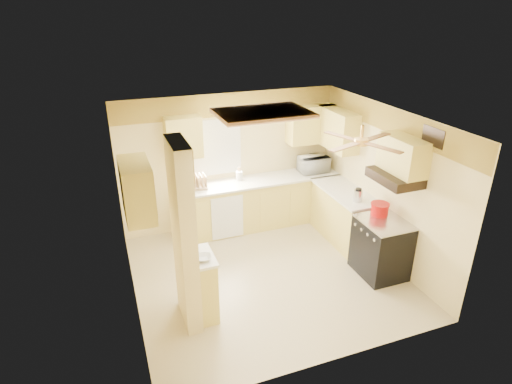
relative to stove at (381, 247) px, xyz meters
name	(u,v)px	position (x,y,z in m)	size (l,w,h in m)	color
floor	(267,275)	(-1.67, 0.55, -0.46)	(4.00, 4.00, 0.00)	tan
ceiling	(269,119)	(-1.67, 0.55, 2.04)	(4.00, 4.00, 0.00)	white
wall_back	(230,161)	(-1.67, 2.45, 0.79)	(4.00, 4.00, 0.00)	beige
wall_front	(334,275)	(-1.67, -1.35, 0.79)	(4.00, 4.00, 0.00)	beige
wall_left	(126,226)	(-3.67, 0.55, 0.79)	(3.80, 3.80, 0.00)	beige
wall_right	(384,184)	(0.33, 0.55, 0.79)	(3.80, 3.80, 0.00)	beige
wallpaper_border	(228,105)	(-1.67, 2.43, 1.84)	(4.00, 0.02, 0.40)	gold
partition_column	(184,238)	(-3.02, 0.00, 0.79)	(0.20, 0.70, 2.50)	beige
partition_ledge	(205,287)	(-2.80, 0.00, -0.01)	(0.25, 0.55, 0.90)	#E0D36E
ledge_top	(203,257)	(-2.80, 0.00, 0.46)	(0.28, 0.58, 0.04)	silver
lower_cabinets_back	(261,203)	(-1.17, 2.15, -0.01)	(3.00, 0.60, 0.90)	#E0D36E
lower_cabinets_right	(344,216)	(0.03, 1.15, -0.01)	(0.60, 1.40, 0.90)	#E0D36E
countertop_back	(261,180)	(-1.17, 2.14, 0.46)	(3.04, 0.64, 0.04)	silver
countertop_right	(345,192)	(0.02, 1.15, 0.46)	(0.64, 1.44, 0.04)	silver
dishwasher_panel	(227,218)	(-1.92, 1.84, -0.03)	(0.58, 0.02, 0.80)	white
window	(216,147)	(-1.92, 2.44, 1.09)	(0.92, 0.02, 1.02)	white
upper_cab_back_left	(183,137)	(-2.52, 2.27, 1.39)	(0.60, 0.35, 0.70)	#E0D36E
upper_cab_back_right	(311,124)	(-0.12, 2.27, 1.39)	(0.90, 0.35, 0.70)	#E0D36E
upper_cab_right	(337,129)	(0.16, 1.80, 1.39)	(0.35, 1.00, 0.70)	#E0D36E
upper_cab_left_wall	(137,190)	(-3.49, 0.30, 1.39)	(0.35, 0.75, 0.70)	#E0D36E
upper_cab_over_stove	(403,155)	(0.16, 0.00, 1.49)	(0.35, 0.76, 0.52)	#E0D36E
stove	(381,247)	(0.00, 0.00, 0.00)	(0.68, 0.77, 0.92)	black
range_hood	(395,177)	(0.07, 0.00, 1.16)	(0.50, 0.76, 0.14)	black
poster_menu	(190,192)	(-2.91, 0.00, 1.39)	(0.02, 0.42, 0.57)	black
poster_nashville	(193,239)	(-2.91, 0.00, 0.74)	(0.02, 0.42, 0.57)	black
ceiling_light_panel	(263,113)	(-1.57, 1.05, 2.00)	(1.35, 0.95, 0.06)	brown
ceiling_fan	(361,141)	(-0.67, -0.15, 1.83)	(1.15, 1.15, 0.26)	gold
vent_grate	(433,137)	(0.31, -0.35, 1.84)	(0.02, 0.40, 0.25)	black
microwave	(314,164)	(-0.08, 2.16, 0.63)	(0.55, 0.37, 0.30)	white
bowl	(204,258)	(-2.81, -0.10, 0.50)	(0.21, 0.21, 0.05)	white
dutch_oven	(380,209)	(0.05, 0.22, 0.55)	(0.29, 0.29, 0.19)	#AF0A09
kettle	(358,195)	(-0.02, 0.71, 0.58)	(0.15, 0.15, 0.23)	silver
dish_rack	(195,184)	(-2.39, 2.18, 0.56)	(0.43, 0.34, 0.23)	tan
utensil_crock	(239,176)	(-1.55, 2.26, 0.56)	(0.12, 0.12, 0.24)	white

